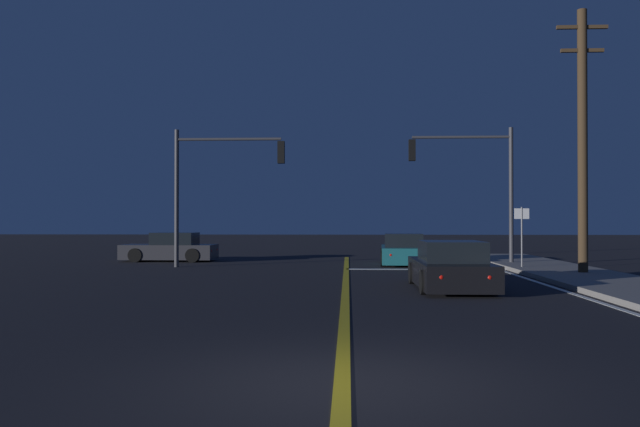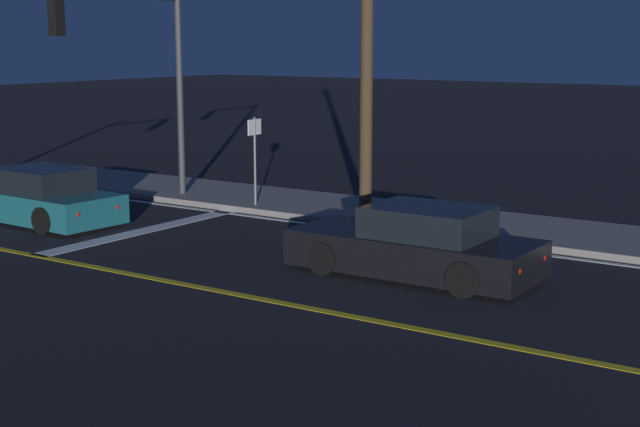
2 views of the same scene
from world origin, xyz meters
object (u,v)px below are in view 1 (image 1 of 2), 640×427
Objects in this scene: car_following_oncoming_black at (450,268)px; street_sign_corner at (522,228)px; car_side_waiting_teal at (403,251)px; traffic_signal_far_left at (217,174)px; car_parked_curb_charcoal at (171,249)px; traffic_signal_near_right at (474,173)px; utility_pole_right at (583,138)px.

car_following_oncoming_black is 7.77m from street_sign_corner.
car_side_waiting_teal is 10.14m from car_following_oncoming_black.
car_side_waiting_teal is at bearing 14.44° from traffic_signal_far_left.
car_parked_curb_charcoal is 1.80× the size of street_sign_corner.
car_side_waiting_teal is 0.80× the size of traffic_signal_near_right.
street_sign_corner is (11.96, -1.40, -2.17)m from traffic_signal_far_left.
car_side_waiting_teal is 0.83× the size of traffic_signal_far_left.
traffic_signal_far_left reaches higher than car_parked_curb_charcoal.
car_parked_curb_charcoal is at bearing 173.35° from car_side_waiting_teal.
car_following_oncoming_black is 1.96× the size of street_sign_corner.
street_sign_corner reaches higher than car_following_oncoming_black.
car_parked_curb_charcoal is at bearing 160.85° from street_sign_corner.
utility_pole_right reaches higher than street_sign_corner.
traffic_signal_near_right is at bearing 75.18° from car_following_oncoming_black.
street_sign_corner is (3.74, 6.73, 1.04)m from car_following_oncoming_black.
car_side_waiting_teal is 1.93× the size of street_sign_corner.
car_side_waiting_teal is 10.84m from car_parked_curb_charcoal.
car_following_oncoming_black is 16.31m from car_parked_curb_charcoal.
car_following_oncoming_black is 0.52× the size of utility_pole_right.
car_following_oncoming_black is (0.46, -10.13, 0.00)m from car_side_waiting_teal.
car_parked_curb_charcoal is at bearing 127.90° from traffic_signal_far_left.
traffic_signal_near_right reaches higher than car_side_waiting_teal.
traffic_signal_far_left reaches higher than car_side_waiting_teal.
traffic_signal_near_right is 3.84m from street_sign_corner.
utility_pole_right is (16.29, -7.66, 4.13)m from car_parked_curb_charcoal.
car_side_waiting_teal is at bearing -11.52° from traffic_signal_near_right.
utility_pole_right is (2.67, -5.29, 0.79)m from traffic_signal_near_right.
traffic_signal_far_left is 12.23m from street_sign_corner.
traffic_signal_far_left is at bearing 135.02° from car_following_oncoming_black.
traffic_signal_far_left is at bearing -141.10° from car_parked_curb_charcoal.
street_sign_corner is (1.27, -2.80, -2.30)m from traffic_signal_near_right.
utility_pole_right is at bearing 116.78° from traffic_signal_near_right.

